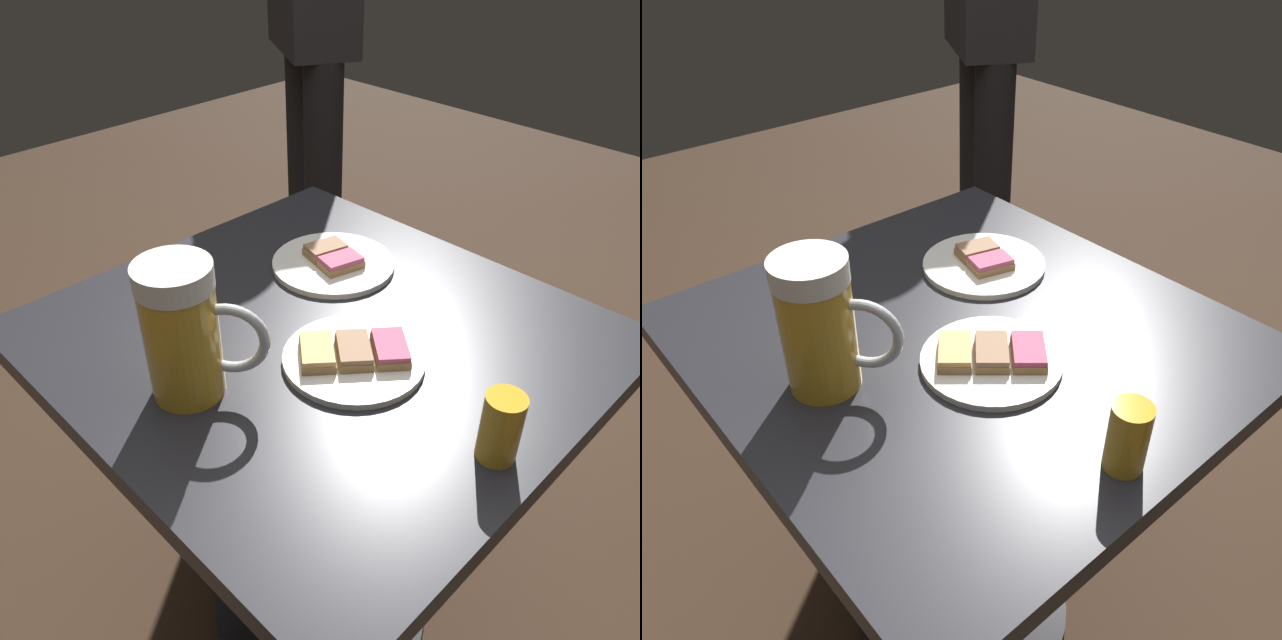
{
  "view_description": "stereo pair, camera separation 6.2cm",
  "coord_description": "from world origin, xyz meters",
  "views": [
    {
      "loc": [
        0.55,
        -0.55,
        1.3
      ],
      "look_at": [
        0.0,
        0.0,
        0.75
      ],
      "focal_mm": 36.47,
      "sensor_mm": 36.0,
      "label": 1
    },
    {
      "loc": [
        0.59,
        -0.5,
        1.3
      ],
      "look_at": [
        0.0,
        0.0,
        0.75
      ],
      "focal_mm": 36.47,
      "sensor_mm": 36.0,
      "label": 2
    }
  ],
  "objects": [
    {
      "name": "beer_mug",
      "position": [
        -0.03,
        -0.21,
        0.82
      ],
      "size": [
        0.14,
        0.13,
        0.19
      ],
      "color": "gold",
      "rests_on": "cafe_table"
    },
    {
      "name": "ground_plane",
      "position": [
        0.0,
        0.0,
        0.0
      ],
      "size": [
        6.0,
        6.0,
        0.0
      ],
      "primitive_type": "plane",
      "color": "#382619"
    },
    {
      "name": "patron_standing",
      "position": [
        -0.79,
        0.76,
        0.98
      ],
      "size": [
        0.37,
        0.31,
        1.68
      ],
      "rotation": [
        0.0,
        0.0,
        -0.52
      ],
      "color": "black",
      "rests_on": "ground_plane"
    },
    {
      "name": "plate_far",
      "position": [
        -0.12,
        0.15,
        0.73
      ],
      "size": [
        0.21,
        0.21,
        0.03
      ],
      "color": "white",
      "rests_on": "cafe_table"
    },
    {
      "name": "beer_glass_small",
      "position": [
        0.32,
        -0.03,
        0.77
      ],
      "size": [
        0.05,
        0.05,
        0.09
      ],
      "primitive_type": "cylinder",
      "color": "gold",
      "rests_on": "cafe_table"
    },
    {
      "name": "cafe_table",
      "position": [
        0.0,
        0.0,
        0.57
      ],
      "size": [
        0.76,
        0.72,
        0.73
      ],
      "color": "black",
      "rests_on": "ground_plane"
    },
    {
      "name": "plate_near",
      "position": [
        0.08,
        -0.02,
        0.74
      ],
      "size": [
        0.2,
        0.2,
        0.03
      ],
      "color": "white",
      "rests_on": "cafe_table"
    }
  ]
}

